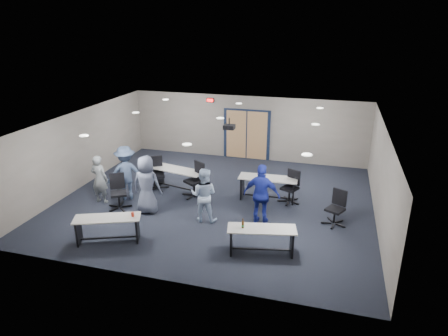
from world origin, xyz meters
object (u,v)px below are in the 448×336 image
(table_front_right, at_px, (261,236))
(chair_loose_right, at_px, (335,208))
(table_front_left, at_px, (108,225))
(person_navy, at_px, (262,195))
(person_back, at_px, (126,173))
(person_plaid, at_px, (147,185))
(chair_back_b, at_px, (194,180))
(table_back_left, at_px, (178,176))
(chair_loose_left, at_px, (118,192))
(person_gray, at_px, (99,179))
(person_lightblue, at_px, (204,195))
(chair_back_d, at_px, (290,187))
(table_back_right, at_px, (268,185))
(chair_back_a, at_px, (157,174))

(table_front_right, relative_size, chair_loose_right, 1.74)
(table_front_left, relative_size, person_navy, 1.00)
(person_back, bearing_deg, person_plaid, 117.17)
(chair_loose_right, xyz_separation_m, person_plaid, (-5.58, -0.74, 0.39))
(chair_back_b, bearing_deg, person_navy, 6.04)
(table_back_left, bearing_deg, chair_back_b, -14.31)
(chair_loose_left, bearing_deg, table_front_right, -47.79)
(person_gray, bearing_deg, chair_loose_right, -173.21)
(table_front_right, bearing_deg, person_lightblue, 134.51)
(table_front_right, relative_size, chair_back_d, 1.69)
(table_back_right, bearing_deg, person_navy, -89.04)
(table_front_left, relative_size, person_lightblue, 1.11)
(table_front_left, relative_size, table_back_right, 0.94)
(table_back_right, relative_size, chair_back_a, 1.68)
(chair_back_a, distance_m, chair_back_b, 1.49)
(chair_back_a, distance_m, person_gray, 1.99)
(table_front_right, distance_m, person_plaid, 4.06)
(chair_back_d, bearing_deg, person_plaid, -131.22)
(table_front_left, height_order, person_lightblue, person_lightblue)
(table_back_left, height_order, person_plaid, person_plaid)
(chair_back_a, xyz_separation_m, person_back, (-0.61, -1.00, 0.34))
(table_back_left, height_order, person_back, person_back)
(table_front_left, height_order, chair_back_b, chair_back_b)
(person_lightblue, distance_m, person_navy, 1.69)
(chair_back_d, relative_size, person_navy, 0.58)
(chair_back_d, relative_size, person_back, 0.58)
(chair_back_b, bearing_deg, person_back, -127.11)
(table_back_left, relative_size, chair_loose_left, 1.80)
(person_gray, bearing_deg, chair_back_d, -161.36)
(chair_back_d, bearing_deg, table_front_left, -115.02)
(table_back_left, distance_m, chair_loose_left, 2.25)
(table_front_left, bearing_deg, chair_back_b, 48.20)
(chair_loose_right, relative_size, person_navy, 0.57)
(person_lightblue, height_order, person_navy, person_navy)
(table_back_left, bearing_deg, chair_loose_left, -111.38)
(chair_back_a, distance_m, person_plaid, 1.83)
(person_back, bearing_deg, person_lightblue, 135.85)
(table_back_right, height_order, person_lightblue, person_lightblue)
(table_back_left, xyz_separation_m, chair_back_b, (0.73, -0.36, 0.07))
(table_front_left, xyz_separation_m, person_gray, (-1.57, 2.14, 0.32))
(table_front_right, relative_size, chair_back_a, 1.57)
(table_back_left, bearing_deg, person_navy, -14.36)
(table_back_right, xyz_separation_m, chair_back_d, (0.72, -0.03, 0.00))
(chair_back_d, distance_m, person_navy, 1.84)
(person_gray, height_order, person_plaid, person_plaid)
(chair_back_b, bearing_deg, table_front_left, -77.00)
(table_back_left, bearing_deg, table_front_right, -29.57)
(chair_loose_left, distance_m, person_back, 0.83)
(table_front_left, xyz_separation_m, chair_loose_left, (-0.76, 1.88, 0.07))
(table_front_left, xyz_separation_m, table_back_right, (3.64, 3.83, 0.05))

